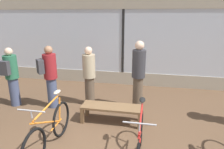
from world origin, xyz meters
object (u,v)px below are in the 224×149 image
Objects in this scene: customer_by_window at (50,75)px; customer_mid_floor at (12,75)px; display_bench at (112,109)px; customer_near_rack at (138,74)px; bicycle_left at (50,131)px; bicycle_right at (140,142)px; customer_near_bench at (89,75)px.

customer_by_window reaches higher than customer_mid_floor.
display_bench is 1.16m from customer_near_rack.
bicycle_right is at bearing 0.05° from bicycle_left.
customer_mid_floor is 0.99× the size of customer_near_bench.
bicycle_left is at bearing -39.97° from customer_mid_floor.
display_bench is 2.88m from customer_mid_floor.
bicycle_right is 1.06× the size of customer_mid_floor.
display_bench is at bearing -46.80° from customer_near_bench.
customer_by_window is at bearing 164.64° from display_bench.
customer_by_window reaches higher than bicycle_left.
display_bench is at bearing -123.87° from customer_near_rack.
bicycle_right is (1.64, 0.00, -0.01)m from bicycle_left.
customer_near_rack is 1.13× the size of customer_mid_floor.
customer_near_rack is 1.08× the size of customer_by_window.
customer_near_rack is 2.31m from customer_by_window.
display_bench is (-0.72, 1.20, -0.05)m from bicycle_right.
customer_mid_floor is (-1.06, -0.10, -0.04)m from customer_by_window.
customer_near_rack is 3.38m from customer_mid_floor.
bicycle_left reaches higher than bicycle_right.
bicycle_left is 1.07× the size of customer_near_bench.
customer_by_window reaches higher than customer_near_bench.
customer_by_window is 1.04× the size of customer_mid_floor.
customer_near_rack is at bearing 94.97° from bicycle_right.
customer_by_window is 1.03× the size of customer_near_bench.
customer_near_rack is (0.54, 0.81, 0.63)m from display_bench.
customer_by_window is (-0.82, 1.68, 0.51)m from bicycle_left.
customer_mid_floor is at bearing -172.67° from customer_near_rack.
customer_near_rack is at bearing 53.90° from bicycle_left.
customer_near_bench is (2.02, 0.46, -0.01)m from customer_mid_floor.
bicycle_right is 1.02× the size of customer_by_window.
customer_by_window is at bearing 145.66° from bicycle_right.
bicycle_left is 1.25× the size of display_bench.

